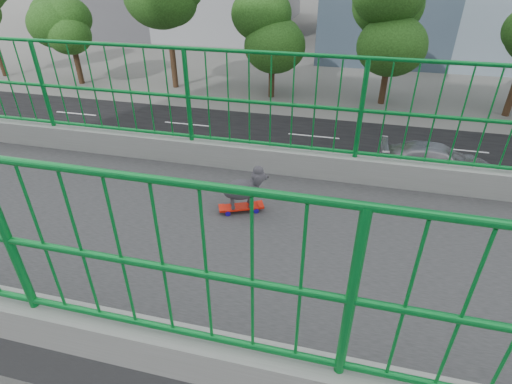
{
  "coord_description": "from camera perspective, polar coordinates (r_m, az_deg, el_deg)",
  "views": [
    {
      "loc": [
        2.85,
        1.88,
        9.31
      ],
      "look_at": [
        -0.87,
        0.96,
        6.98
      ],
      "focal_mm": 27.76,
      "sensor_mm": 36.0,
      "label": 1
    }
  ],
  "objects": [
    {
      "name": "street_trees",
      "position": [
        29.26,
        12.99,
        21.52
      ],
      "size": [
        5.3,
        60.4,
        7.26
      ],
      "color": "black",
      "rests_on": "ground"
    },
    {
      "name": "car_2",
      "position": [
        17.52,
        14.42,
        0.83
      ],
      "size": [
        2.41,
        5.22,
        1.45
      ],
      "primitive_type": "imported",
      "rotation": [
        0.0,
        0.0,
        3.14
      ],
      "color": "#9A9A9F",
      "rests_on": "ground"
    },
    {
      "name": "skateboard",
      "position": [
        4.11,
        -2.14,
        -2.22
      ],
      "size": [
        0.31,
        0.48,
        0.06
      ],
      "rotation": [
        0.0,
        0.0,
        0.41
      ],
      "color": "red",
      "rests_on": "footbridge"
    },
    {
      "name": "railing",
      "position": [
        4.01,
        -16.54,
        -1.74
      ],
      "size": [
        3.0,
        24.0,
        1.42
      ],
      "color": "gray",
      "rests_on": "footbridge"
    },
    {
      "name": "car_3",
      "position": [
        20.79,
        24.57,
        4.03
      ],
      "size": [
        2.16,
        5.32,
        1.55
      ],
      "primitive_type": "imported",
      "rotation": [
        0.0,
        0.0,
        3.14
      ],
      "color": "#9A9A9F",
      "rests_on": "ground"
    },
    {
      "name": "road",
      "position": [
        18.48,
        6.12,
        0.84
      ],
      "size": [
        18.0,
        90.0,
        0.02
      ],
      "primitive_type": "cube",
      "color": "black",
      "rests_on": "ground"
    },
    {
      "name": "car_7",
      "position": [
        18.71,
        -8.73,
        3.72
      ],
      "size": [
        2.16,
        5.32,
        1.54
      ],
      "primitive_type": "imported",
      "rotation": [
        0.0,
        0.0,
        3.14
      ],
      "color": "#9A9A9F",
      "rests_on": "ground"
    },
    {
      "name": "car_0",
      "position": [
        14.64,
        -22.6,
        -7.33
      ],
      "size": [
        1.79,
        4.44,
        1.51
      ],
      "primitive_type": "imported",
      "color": "silver",
      "rests_on": "ground"
    },
    {
      "name": "footbridge",
      "position": [
        5.33,
        -13.16,
        -20.06
      ],
      "size": [
        3.0,
        24.0,
        7.0
      ],
      "color": "#2D2D2F",
      "rests_on": "ground"
    },
    {
      "name": "poodle",
      "position": [
        3.99,
        -1.83,
        0.63
      ],
      "size": [
        0.31,
        0.46,
        0.41
      ],
      "rotation": [
        0.0,
        0.0,
        0.41
      ],
      "color": "#2E2C31",
      "rests_on": "skateboard"
    }
  ]
}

